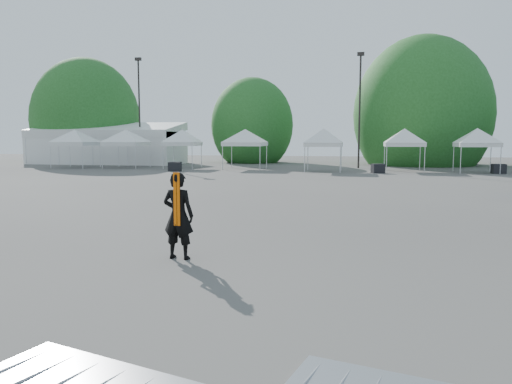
# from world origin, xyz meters

# --- Properties ---
(ground) EXTENTS (120.00, 120.00, 0.00)m
(ground) POSITION_xyz_m (0.00, 0.00, 0.00)
(ground) COLOR #474442
(ground) RESTS_ON ground
(marquee) EXTENTS (15.00, 6.25, 4.23)m
(marquee) POSITION_xyz_m (-22.00, 35.00, 1.97)
(marquee) COLOR silver
(marquee) RESTS_ON ground
(light_pole_west) EXTENTS (0.60, 0.25, 10.30)m
(light_pole_west) POSITION_xyz_m (-18.00, 34.00, 5.77)
(light_pole_west) COLOR black
(light_pole_west) RESTS_ON ground
(light_pole_east) EXTENTS (0.60, 0.25, 9.80)m
(light_pole_east) POSITION_xyz_m (3.00, 32.00, 5.52)
(light_pole_east) COLOR black
(light_pole_east) RESTS_ON ground
(tree_far_w) EXTENTS (4.80, 4.80, 7.30)m
(tree_far_w) POSITION_xyz_m (-26.00, 38.00, 4.54)
(tree_far_w) COLOR #382314
(tree_far_w) RESTS_ON ground
(tree_mid_w) EXTENTS (4.16, 4.16, 6.33)m
(tree_mid_w) POSITION_xyz_m (-8.00, 40.00, 3.93)
(tree_mid_w) COLOR #382314
(tree_mid_w) RESTS_ON ground
(tree_mid_e) EXTENTS (5.12, 5.12, 7.79)m
(tree_mid_e) POSITION_xyz_m (9.00, 39.00, 4.84)
(tree_mid_e) COLOR #382314
(tree_mid_e) RESTS_ON ground
(tent_a) EXTENTS (4.53, 4.53, 3.88)m
(tent_a) POSITION_xyz_m (-21.42, 28.08, 3.06)
(tent_a) COLOR silver
(tent_a) RESTS_ON ground
(tent_b) EXTENTS (4.61, 4.61, 3.88)m
(tent_b) POSITION_xyz_m (-16.95, 28.79, 3.06)
(tent_b) COLOR silver
(tent_b) RESTS_ON ground
(tent_c) EXTENTS (3.91, 3.91, 3.88)m
(tent_c) POSITION_xyz_m (-11.86, 28.96, 3.06)
(tent_c) COLOR silver
(tent_c) RESTS_ON ground
(tent_d) EXTENTS (4.68, 4.68, 3.88)m
(tent_d) POSITION_xyz_m (-6.35, 28.97, 3.06)
(tent_d) COLOR silver
(tent_d) RESTS_ON ground
(tent_e) EXTENTS (4.05, 4.05, 3.88)m
(tent_e) POSITION_xyz_m (0.29, 27.07, 3.06)
(tent_e) COLOR silver
(tent_e) RESTS_ON ground
(tent_f) EXTENTS (4.22, 4.22, 3.88)m
(tent_f) POSITION_xyz_m (6.46, 28.75, 3.06)
(tent_f) COLOR silver
(tent_f) RESTS_ON ground
(tent_g) EXTENTS (4.13, 4.13, 3.88)m
(tent_g) POSITION_xyz_m (11.65, 28.11, 3.06)
(tent_g) COLOR silver
(tent_g) RESTS_ON ground
(man) EXTENTS (0.73, 0.52, 1.89)m
(man) POSITION_xyz_m (-1.04, -1.91, 0.95)
(man) COLOR black
(man) RESTS_ON ground
(crate_west) EXTENTS (1.01, 0.83, 0.73)m
(crate_west) POSITION_xyz_m (-11.14, 25.06, 0.36)
(crate_west) COLOR black
(crate_west) RESTS_ON ground
(crate_mid) EXTENTS (1.06, 0.94, 0.69)m
(crate_mid) POSITION_xyz_m (4.38, 26.01, 0.34)
(crate_mid) COLOR black
(crate_mid) RESTS_ON ground
(crate_east) EXTENTS (0.95, 0.77, 0.71)m
(crate_east) POSITION_xyz_m (13.00, 27.09, 0.35)
(crate_east) COLOR black
(crate_east) RESTS_ON ground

